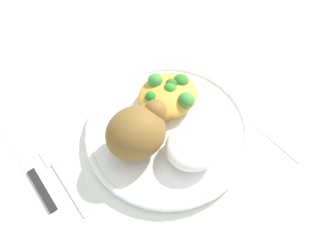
# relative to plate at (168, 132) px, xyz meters

# --- Properties ---
(ground_plane) EXTENTS (2.00, 2.00, 0.00)m
(ground_plane) POSITION_rel_plate_xyz_m (0.00, 0.00, -0.01)
(ground_plane) COLOR white
(plate) EXTENTS (0.27, 0.27, 0.02)m
(plate) POSITION_rel_plate_xyz_m (0.00, 0.00, 0.00)
(plate) COLOR white
(plate) RESTS_ON ground_plane
(roasted_chicken) EXTENTS (0.10, 0.08, 0.08)m
(roasted_chicken) POSITION_rel_plate_xyz_m (-0.05, -0.00, 0.05)
(roasted_chicken) COLOR brown
(roasted_chicken) RESTS_ON plate
(rice_pile) EXTENTS (0.08, 0.08, 0.04)m
(rice_pile) POSITION_rel_plate_xyz_m (0.01, -0.05, 0.03)
(rice_pile) COLOR white
(rice_pile) RESTS_ON plate
(mac_cheese_with_broccoli) EXTENTS (0.10, 0.09, 0.04)m
(mac_cheese_with_broccoli) POSITION_rel_plate_xyz_m (0.03, 0.05, 0.03)
(mac_cheese_with_broccoli) COLOR gold
(mac_cheese_with_broccoli) RESTS_ON plate
(fork) EXTENTS (0.03, 0.14, 0.01)m
(fork) POSITION_rel_plate_xyz_m (-0.18, 0.02, -0.01)
(fork) COLOR #B2B2B7
(fork) RESTS_ON ground_plane
(knife) EXTENTS (0.03, 0.19, 0.01)m
(knife) POSITION_rel_plate_xyz_m (-0.22, 0.06, -0.01)
(knife) COLOR black
(knife) RESTS_ON ground_plane
(napkin) EXTENTS (0.11, 0.13, 0.00)m
(napkin) POSITION_rel_plate_xyz_m (0.18, -0.09, -0.01)
(napkin) COLOR white
(napkin) RESTS_ON ground_plane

